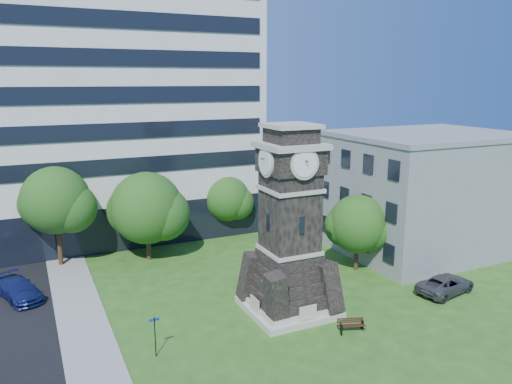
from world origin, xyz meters
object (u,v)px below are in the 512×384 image
car_east_lot (446,284)px  park_bench (351,325)px  street_sign (155,332)px  clock_tower (290,233)px  car_street_north (19,289)px

car_east_lot → park_bench: bearing=90.0°
street_sign → clock_tower: bearing=9.5°
clock_tower → park_bench: bearing=-63.7°
park_bench → clock_tower: bearing=135.0°
car_east_lot → street_sign: (-20.71, 0.55, 0.79)m
clock_tower → car_east_lot: size_ratio=2.59×
street_sign → car_street_north: bearing=119.0°
park_bench → street_sign: 11.61m
clock_tower → car_street_north: (-16.03, 9.46, -4.59)m
street_sign → park_bench: bearing=-13.1°
car_east_lot → street_sign: size_ratio=2.04×
car_east_lot → park_bench: 9.53m
car_street_north → car_east_lot: 29.89m
clock_tower → street_sign: size_ratio=5.30×
park_bench → street_sign: size_ratio=0.70×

